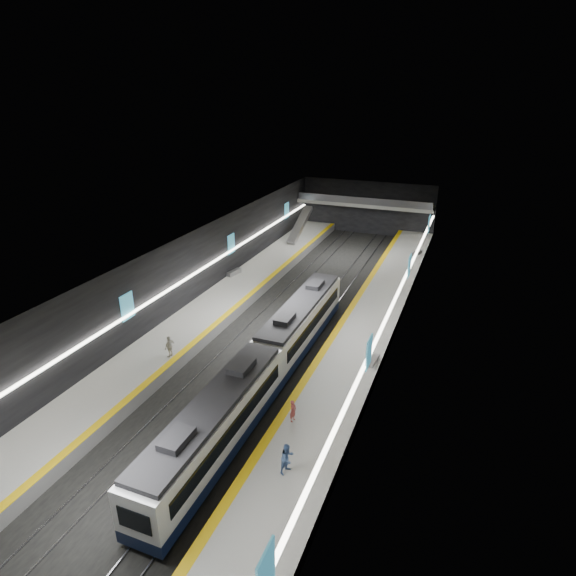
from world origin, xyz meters
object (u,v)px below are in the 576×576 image
at_px(passenger_right_a, 293,411).
at_px(passenger_left_a, 170,347).
at_px(escalator, 300,225).
at_px(bench_right_near, 374,361).
at_px(bench_right_far, 417,253).
at_px(train, 266,363).
at_px(passenger_right_b, 287,459).
at_px(bench_left_far, 234,272).

relative_size(passenger_right_a, passenger_left_a, 0.83).
relative_size(escalator, bench_right_near, 4.91).
bearing_deg(bench_right_far, train, -81.92).
relative_size(bench_right_near, passenger_right_a, 1.07).
height_order(escalator, passenger_left_a, escalator).
relative_size(escalator, bench_right_far, 4.19).
relative_size(passenger_right_b, passenger_left_a, 1.01).
xyz_separation_m(passenger_right_a, passenger_left_a, (-11.97, 3.88, 0.16)).
bearing_deg(bench_right_far, passenger_left_a, -94.95).
relative_size(bench_right_far, passenger_right_b, 1.03).
bearing_deg(passenger_left_a, escalator, -173.13).
relative_size(train, escalator, 3.76).
distance_m(train, bench_left_far, 21.63).
height_order(bench_right_near, passenger_right_b, passenger_right_b).
height_order(bench_left_far, passenger_right_b, passenger_right_b).
xyz_separation_m(train, passenger_right_a, (3.66, -3.95, -0.44)).
relative_size(train, bench_right_far, 15.75).
xyz_separation_m(escalator, passenger_right_b, (14.96, -42.65, -0.97)).
distance_m(bench_right_near, bench_right_far, 27.88).
height_order(bench_right_far, passenger_right_b, passenger_right_b).
bearing_deg(passenger_right_a, bench_right_near, -9.24).
relative_size(bench_right_far, passenger_left_a, 1.04).
relative_size(bench_left_far, passenger_right_b, 1.11).
bearing_deg(escalator, bench_left_far, -96.93).
xyz_separation_m(bench_right_far, passenger_right_a, (-2.90, -36.76, 0.53)).
xyz_separation_m(escalator, bench_right_far, (16.56, -1.63, -1.67)).
bearing_deg(passenger_left_a, passenger_right_a, 76.08).
bearing_deg(passenger_right_b, bench_right_far, 18.97).
relative_size(bench_right_near, bench_right_far, 0.85).
relative_size(escalator, passenger_right_b, 4.31).
xyz_separation_m(bench_left_far, bench_right_near, (19.00, -13.05, -0.05)).
bearing_deg(bench_right_near, bench_right_far, 96.54).
bearing_deg(passenger_right_b, bench_right_near, 12.38).
height_order(bench_right_near, passenger_left_a, passenger_left_a).
height_order(bench_left_far, bench_right_near, bench_left_far).
xyz_separation_m(bench_left_far, passenger_left_a, (3.69, -18.04, 0.66)).
xyz_separation_m(passenger_right_b, passenger_left_a, (-13.27, 8.15, -0.01)).
bearing_deg(passenger_right_a, passenger_left_a, 83.39).
distance_m(bench_right_near, passenger_left_a, 16.12).
bearing_deg(passenger_right_a, bench_left_far, 46.90).
bearing_deg(passenger_right_a, train, 54.16).
distance_m(bench_right_near, passenger_right_a, 9.51).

